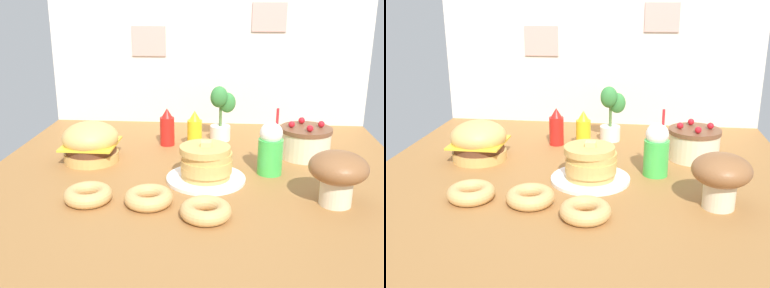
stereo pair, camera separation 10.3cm
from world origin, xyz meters
TOP-DOWN VIEW (x-y plane):
  - ground_plane at (0.00, 0.00)m, footprint 2.14×2.06m
  - back_wall at (-0.00, 1.02)m, footprint 2.14×0.04m
  - burger at (-0.58, 0.19)m, footprint 0.30×0.30m
  - pancake_stack at (0.05, -0.04)m, footprint 0.38×0.38m
  - layer_cake at (0.57, 0.35)m, footprint 0.28×0.28m
  - ketchup_bottle at (-0.21, 0.50)m, footprint 0.09×0.09m
  - mustard_bottle at (-0.04, 0.45)m, footprint 0.09×0.09m
  - cream_soda_cup at (0.36, 0.08)m, footprint 0.12×0.12m
  - donut_pink_glaze at (-0.45, -0.32)m, footprint 0.21×0.21m
  - donut_chocolate at (-0.18, -0.32)m, footprint 0.21×0.21m
  - donut_vanilla at (0.07, -0.43)m, footprint 0.21×0.21m
  - potted_plant at (0.11, 0.62)m, footprint 0.16×0.14m
  - mushroom_stool at (0.61, -0.26)m, footprint 0.25×0.25m

SIDE VIEW (x-z plane):
  - ground_plane at x=0.00m, z-range -0.02..0.00m
  - donut_pink_glaze at x=-0.45m, z-range 0.00..0.07m
  - donut_chocolate at x=-0.18m, z-range 0.00..0.07m
  - donut_vanilla at x=0.07m, z-range 0.00..0.07m
  - pancake_stack at x=0.05m, z-range -0.02..0.18m
  - layer_cake at x=0.57m, z-range -0.02..0.19m
  - burger at x=-0.58m, z-range -0.01..0.21m
  - ketchup_bottle at x=-0.21m, z-range -0.01..0.22m
  - mustard_bottle at x=-0.04m, z-range -0.01..0.22m
  - cream_soda_cup at x=0.36m, z-range -0.04..0.30m
  - mushroom_stool at x=0.61m, z-range 0.03..0.26m
  - potted_plant at x=0.11m, z-range 0.01..0.36m
  - back_wall at x=0.00m, z-range 0.00..0.97m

